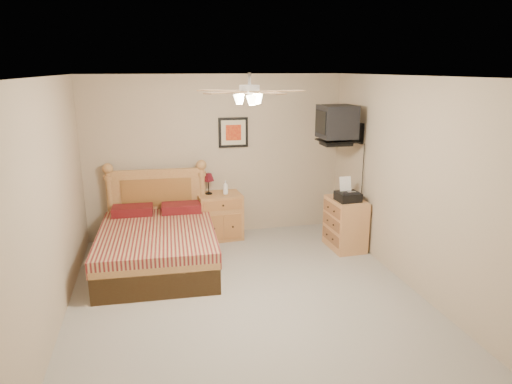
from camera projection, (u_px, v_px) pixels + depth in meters
floor at (247, 297)px, 5.31m from camera, size 4.50×4.50×0.00m
ceiling at (245, 76)px, 4.65m from camera, size 4.00×4.50×0.04m
wall_back at (216, 157)px, 7.10m from camera, size 4.00×0.04×2.50m
wall_front at (319, 287)px, 2.87m from camera, size 4.00×0.04×2.50m
wall_left at (50, 206)px, 4.55m from camera, size 0.04×4.50×2.50m
wall_right at (410, 184)px, 5.42m from camera, size 0.04×4.50×2.50m
bed at (156, 222)px, 5.99m from camera, size 1.55×1.99×1.25m
nightstand at (220, 216)px, 7.10m from camera, size 0.69×0.54×0.71m
table_lamp at (208, 184)px, 6.97m from camera, size 0.21×0.21×0.33m
lotion_bottle at (225, 187)px, 6.97m from camera, size 0.10×0.10×0.21m
framed_picture at (233, 132)px, 7.04m from camera, size 0.46×0.04×0.46m
dresser at (345, 224)px, 6.68m from camera, size 0.46×0.65×0.75m
fax_machine at (348, 190)px, 6.46m from camera, size 0.33×0.35×0.33m
magazine_lower at (337, 194)px, 6.82m from camera, size 0.25×0.30×0.02m
magazine_upper at (337, 193)px, 6.80m from camera, size 0.25×0.32×0.02m
wall_tv at (347, 124)px, 6.48m from camera, size 0.56×0.46×0.58m
ceiling_fan at (249, 91)px, 4.50m from camera, size 1.14×1.14×0.28m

